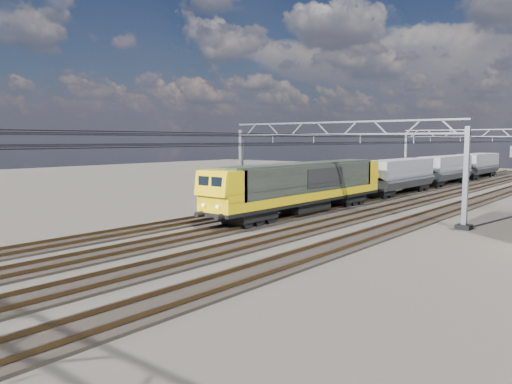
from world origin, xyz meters
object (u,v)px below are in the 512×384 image
Objects in this scene: catenary_gantry_far at (475,154)px; hopper_wagon_third at (478,164)px; catenary_gantry_mid at (336,164)px; hopper_wagon_lead at (399,174)px; locomotive at (304,185)px; hopper_wagon_mid at (445,168)px.

hopper_wagon_third is at bearing 102.88° from catenary_gantry_far.
catenary_gantry_mid reaches higher than hopper_wagon_lead.
catenary_gantry_mid is at bearing -87.44° from hopper_wagon_third.
catenary_gantry_mid is 0.94× the size of locomotive.
catenary_gantry_mid is 1.53× the size of hopper_wagon_third.
hopper_wagon_mid is at bearing 90.00° from hopper_wagon_lead.
locomotive is at bearing -93.07° from catenary_gantry_far.
hopper_wagon_mid is 14.20m from hopper_wagon_third.
hopper_wagon_mid is (0.00, 14.20, 0.00)m from hopper_wagon_lead.
catenary_gantry_far is at bearing 86.93° from locomotive.
hopper_wagon_third is (-2.00, 44.75, -1.67)m from catenary_gantry_mid.
hopper_wagon_mid is (-0.00, 31.90, -0.09)m from locomotive.
catenary_gantry_far is 37.44m from locomotive.
catenary_gantry_mid is 1.53× the size of hopper_wagon_lead.
catenary_gantry_far reaches higher than hopper_wagon_lead.
catenary_gantry_mid is 2.88m from locomotive.
locomotive is (-2.00, -1.35, -1.58)m from catenary_gantry_mid.
hopper_wagon_lead is 1.00× the size of hopper_wagon_third.
locomotive is at bearing -90.00° from hopper_wagon_mid.
locomotive is 1.62× the size of hopper_wagon_mid.
locomotive reaches higher than hopper_wagon_third.
hopper_wagon_third is at bearing 92.56° from catenary_gantry_mid.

